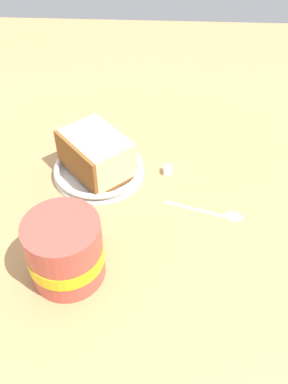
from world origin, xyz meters
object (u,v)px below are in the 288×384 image
tea_mug (65,250)px  teaspoon (221,214)px  cake_slice (96,154)px  sugar_cube (168,170)px  small_plate (99,169)px

tea_mug → teaspoon: 24.55cm
cake_slice → teaspoon: 22.17cm
cake_slice → teaspoon: cake_slice is taller
cake_slice → tea_mug: size_ratio=1.11×
tea_mug → sugar_cube: tea_mug is taller
cake_slice → sugar_cube: cake_slice is taller
teaspoon → sugar_cube: sugar_cube is taller
tea_mug → sugar_cube: bearing=148.1°
cake_slice → sugar_cube: size_ratio=9.75×
sugar_cube → tea_mug: bearing=-31.9°
cake_slice → small_plate: bearing=131.9°
cake_slice → tea_mug: bearing=-3.5°
cake_slice → sugar_cube: 12.40cm
teaspoon → sugar_cube: bearing=-139.1°
small_plate → tea_mug: (20.17, -1.43, 3.77)cm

